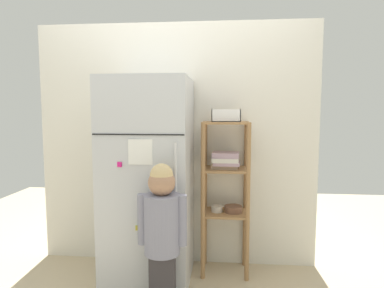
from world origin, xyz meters
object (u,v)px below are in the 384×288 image
(refrigerator, at_px, (149,181))
(child_standing, at_px, (162,224))
(fruit_bin, at_px, (227,117))
(pantry_shelf_unit, at_px, (226,181))

(refrigerator, xyz_separation_m, child_standing, (0.19, -0.45, -0.19))
(refrigerator, relative_size, fruit_bin, 6.98)
(child_standing, xyz_separation_m, pantry_shelf_unit, (0.42, 0.62, 0.17))
(child_standing, relative_size, pantry_shelf_unit, 0.80)
(child_standing, bearing_deg, refrigerator, 112.65)
(refrigerator, distance_m, fruit_bin, 0.81)
(child_standing, distance_m, fruit_bin, 1.02)
(child_standing, distance_m, pantry_shelf_unit, 0.76)
(pantry_shelf_unit, distance_m, fruit_bin, 0.53)
(child_standing, bearing_deg, pantry_shelf_unit, 55.78)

